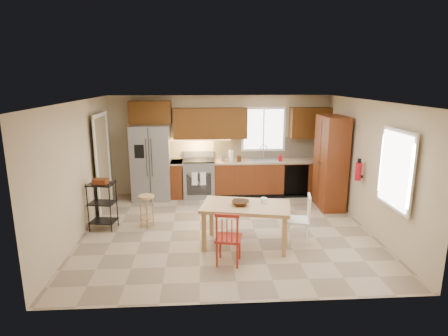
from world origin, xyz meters
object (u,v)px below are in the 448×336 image
chair_white (298,219)px  utility_cart (103,205)px  refrigerator (151,162)px  table_jar (264,201)px  chair_red (229,237)px  soap_bottle (281,157)px  bar_stool (147,211)px  range_stove (199,179)px  fire_extinguisher (358,171)px  dining_table (246,225)px  pantry (330,163)px  table_bowl (240,205)px

chair_white → utility_cart: size_ratio=0.92×
refrigerator → table_jar: (2.31, -2.76, -0.13)m
chair_red → soap_bottle: bearing=78.3°
refrigerator → bar_stool: 1.96m
range_stove → fire_extinguisher: size_ratio=2.56×
soap_bottle → chair_white: size_ratio=0.21×
dining_table → utility_cart: size_ratio=1.56×
fire_extinguisher → chair_white: 1.76m
refrigerator → range_stove: bearing=3.0°
pantry → table_jar: size_ratio=16.74×
chair_white → table_jar: 0.70m
range_stove → bar_stool: 2.19m
refrigerator → table_jar: refrigerator is taller
pantry → utility_cart: pantry is taller
bar_stool → fire_extinguisher: bearing=2.4°
table_jar → bar_stool: 2.41m
soap_bottle → dining_table: 3.14m
soap_bottle → table_bowl: bearing=-114.7°
range_stove → dining_table: size_ratio=0.61×
table_bowl → utility_cart: bearing=160.6°
pantry → fire_extinguisher: (0.20, -1.05, 0.05)m
fire_extinguisher → bar_stool: bearing=178.6°
refrigerator → table_bowl: size_ratio=5.93×
pantry → dining_table: 2.97m
dining_table → soap_bottle: bearing=79.3°
range_stove → dining_table: 3.03m
range_stove → table_jar: size_ratio=7.33×
pantry → fire_extinguisher: bearing=-79.2°
fire_extinguisher → table_jar: bearing=-158.9°
range_stove → chair_red: bearing=-82.4°
chair_red → bar_stool: (-1.51, 1.63, -0.12)m
chair_red → table_jar: bearing=59.9°
table_jar → bar_stool: table_jar is taller
table_bowl → chair_white: bearing=2.7°
refrigerator → dining_table: 3.51m
soap_bottle → chair_white: soap_bottle is taller
table_jar → pantry: bearing=45.2°
soap_bottle → dining_table: bearing=-113.0°
table_jar → soap_bottle: bearing=72.3°
refrigerator → utility_cart: bearing=-110.5°
fire_extinguisher → utility_cart: fire_extinguisher is taller
range_stove → table_bowl: range_stove is taller
dining_table → table_bowl: table_bowl is taller
chair_red → utility_cart: size_ratio=0.92×
range_stove → soap_bottle: bearing=-2.4°
chair_red → bar_stool: size_ratio=1.37×
chair_white → table_bowl: 1.09m
chair_white → table_jar: (-0.62, 0.04, 0.33)m
range_stove → pantry: size_ratio=0.44×
dining_table → table_jar: 0.53m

